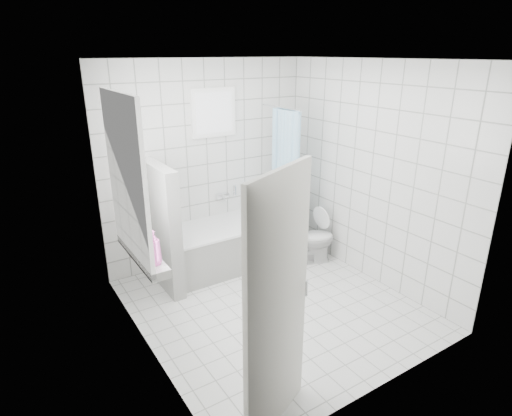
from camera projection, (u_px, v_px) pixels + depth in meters
ground at (273, 305)px, 4.77m from camera, size 3.00×3.00×0.00m
ceiling at (276, 59)px, 3.88m from camera, size 3.00×3.00×0.00m
wall_back at (208, 164)px, 5.51m from camera, size 2.80×0.02×2.60m
wall_front at (391, 249)px, 3.14m from camera, size 2.80×0.02×2.60m
wall_left at (139, 223)px, 3.62m from camera, size 0.02×3.00×2.60m
wall_right at (371, 175)px, 5.04m from camera, size 0.02×3.00×2.60m
window_left at (130, 180)px, 3.77m from camera, size 0.01×0.90×1.40m
window_back at (214, 113)px, 5.30m from camera, size 0.50×0.01×0.50m
window_sill at (142, 254)px, 4.05m from camera, size 0.18×1.02×0.08m
door at (277, 309)px, 2.94m from camera, size 0.74×0.37×2.00m
bathtub at (229, 244)px, 5.60m from camera, size 1.68×0.77×0.58m
partition_wall at (162, 227)px, 4.95m from camera, size 0.15×0.85×1.50m
tiled_ledge at (286, 222)px, 6.38m from camera, size 0.40×0.24×0.55m
toilet at (310, 239)px, 5.67m from camera, size 0.73×0.56×0.65m
curtain_rod at (281, 108)px, 5.39m from camera, size 0.02×0.80×0.02m
shower_curtain at (285, 179)px, 5.60m from camera, size 0.14×0.48×1.78m
tub_faucet at (222, 196)px, 5.73m from camera, size 0.18×0.06×0.06m
sill_bottles at (144, 240)px, 3.96m from camera, size 0.17×0.76×0.32m
ledge_bottles at (286, 198)px, 6.23m from camera, size 0.19×0.16×0.23m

